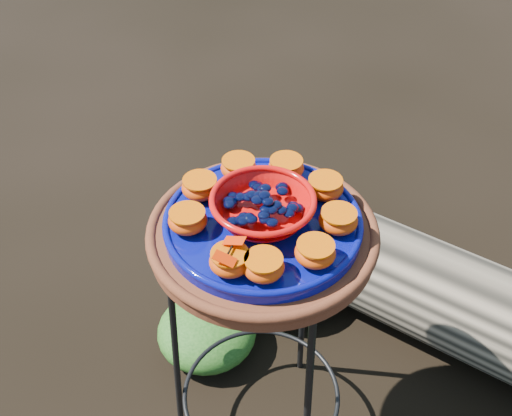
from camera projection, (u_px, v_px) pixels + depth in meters
The scene contains 18 objects.
plant_stand at pixel (262, 347), 1.53m from camera, with size 0.44×0.44×0.70m, color black, non-canonical shape.
terracotta_saucer at pixel (263, 236), 1.28m from camera, with size 0.45×0.45×0.04m, color #4D2612.
cobalt_plate at pixel (263, 224), 1.26m from camera, with size 0.39×0.39×0.03m, color #000364.
red_bowl at pixel (263, 209), 1.24m from camera, with size 0.19×0.19×0.05m, color red, non-canonical shape.
glass_gems at pixel (263, 193), 1.21m from camera, with size 0.15×0.15×0.03m, color black, non-canonical shape.
orange_half_0 at pixel (230, 261), 1.14m from camera, with size 0.08×0.08×0.04m, color red.
orange_half_1 at pixel (263, 267), 1.13m from camera, with size 0.08×0.08×0.04m, color red.
orange_half_2 at pixel (315, 253), 1.16m from camera, with size 0.08×0.08×0.04m, color red.
orange_half_3 at pixel (338, 220), 1.22m from camera, with size 0.08×0.08×0.04m, color red.
orange_half_4 at pixel (325, 187), 1.29m from camera, with size 0.08×0.08×0.04m, color red.
orange_half_5 at pixel (286, 168), 1.34m from camera, with size 0.08×0.08×0.04m, color red.
orange_half_6 at pixel (239, 168), 1.34m from camera, with size 0.08×0.08×0.04m, color red.
orange_half_7 at pixel (200, 187), 1.29m from camera, with size 0.08×0.08×0.04m, color red.
orange_half_8 at pixel (188, 220), 1.22m from camera, with size 0.08×0.08×0.04m, color red.
butterfly at pixel (230, 250), 1.12m from camera, with size 0.09×0.05×0.01m, color red, non-canonical shape.
driftwood_log at pixel (476, 311), 1.86m from camera, with size 1.61×0.42×0.30m, color black, non-canonical shape.
foliage_left at pixel (207, 330), 1.91m from camera, with size 0.30×0.30×0.15m, color #14420F.
foliage_back at pixel (289, 278), 2.05m from camera, with size 0.34×0.34×0.17m, color #14420F.
Camera 1 is at (0.48, -0.79, 1.61)m, focal length 45.00 mm.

